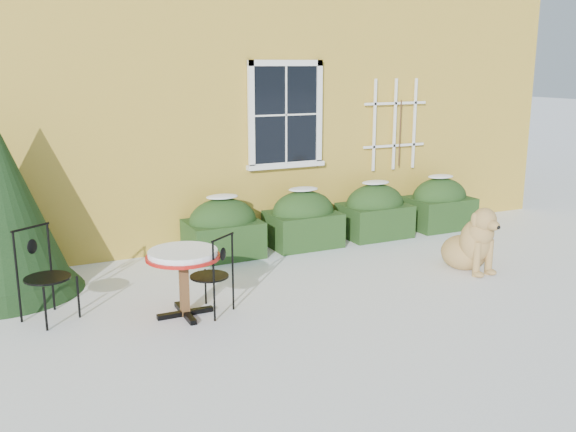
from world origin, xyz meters
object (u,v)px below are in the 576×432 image
bistro_table (183,261)px  dog (472,244)px  patio_chair_far (44,274)px  patio_chair_near (212,274)px

bistro_table → dog: dog is taller
patio_chair_far → dog: size_ratio=0.98×
bistro_table → patio_chair_near: patio_chair_near is taller
patio_chair_near → bistro_table: bearing=-48.3°
patio_chair_near → dog: same height
patio_chair_far → dog: (5.34, -0.68, -0.14)m
bistro_table → patio_chair_far: 1.50m
patio_chair_near → dog: size_ratio=0.87×
bistro_table → dog: size_ratio=0.78×
patio_chair_far → patio_chair_near: bearing=-51.9°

